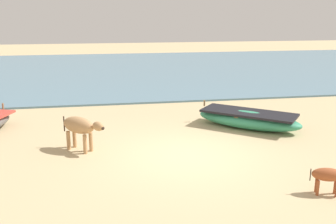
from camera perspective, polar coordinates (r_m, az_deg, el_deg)
ground at (r=10.13m, az=2.76°, el=-6.51°), size 80.00×80.00×0.00m
sea_water at (r=25.57m, az=-5.21°, el=6.45°), size 60.00×20.00×0.08m
fishing_boat_1 at (r=12.65m, az=12.01°, el=-1.04°), size 3.37×3.06×0.76m
cow_adult_tan at (r=10.49m, az=-13.10°, el=-2.18°), size 1.26×1.16×0.95m
calf_near_rust at (r=8.54m, az=23.18°, el=-8.83°), size 0.88×0.48×0.58m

